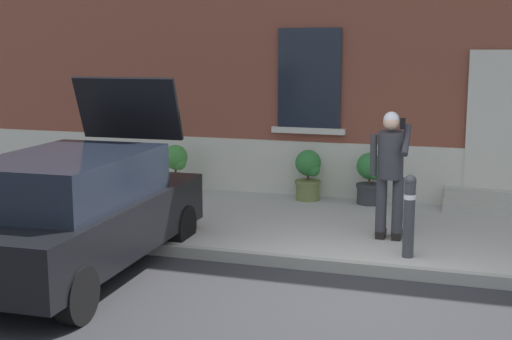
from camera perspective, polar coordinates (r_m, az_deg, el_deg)
The scene contains 11 objects.
ground_plane at distance 7.92m, azimuth 6.96°, elevation -10.38°, with size 80.00×80.00×0.00m, color #232326.
sidewalk at distance 10.54m, azimuth 9.88°, elevation -4.85°, with size 24.00×3.60×0.15m, color #99968E.
curb_edge at distance 8.78m, azimuth 8.15°, elevation -7.85°, with size 24.00×0.12×0.15m, color gray.
entrance_stoop at distance 11.90m, azimuth 19.09°, elevation -2.52°, with size 1.72×0.64×0.32m.
hatchback_car_black at distance 8.76m, azimuth -14.38°, elevation -3.19°, with size 1.90×4.12×2.34m.
bollard_near_person at distance 8.93m, azimuth 12.27°, elevation -3.42°, with size 0.15×0.15×1.04m.
bollard_far_left at distance 9.83m, azimuth -7.76°, elevation -2.06°, with size 0.15×0.15×1.04m.
person_on_phone at distance 9.60m, azimuth 10.79°, elevation 0.23°, with size 0.51×0.48×1.75m.
planter_cream at distance 12.70m, azimuth -6.49°, elevation 0.21°, with size 0.44×0.44×0.86m.
planter_olive at distance 12.03m, azimuth 4.26°, elevation -0.29°, with size 0.44×0.44×0.86m.
planter_charcoal at distance 11.84m, azimuth 9.19°, elevation -0.56°, with size 0.44×0.44×0.86m.
Camera 1 is at (1.36, -7.31, 2.75)m, focal length 49.53 mm.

